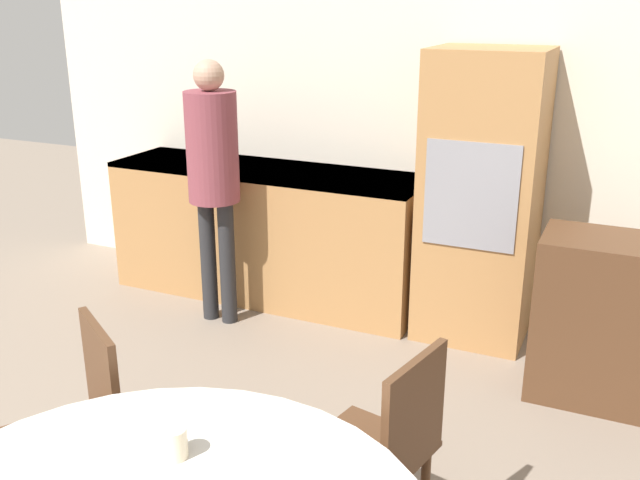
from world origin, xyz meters
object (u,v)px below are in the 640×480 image
chair_far_right (388,445)px  person_standing (213,164)px  cup (174,443)px  oven_unit (481,198)px  sideboard (632,324)px  chair_far_left (79,422)px

chair_far_right → person_standing: size_ratio=0.52×
chair_far_right → cup: 0.82m
oven_unit → chair_far_right: bearing=-86.0°
cup → person_standing: bearing=119.7°
sideboard → cup: size_ratio=9.94×
sideboard → person_standing: bearing=-179.7°
oven_unit → cup: bearing=-96.2°
chair_far_right → oven_unit: bearing=-163.7°
person_standing → cup: person_standing is taller
chair_far_right → cup: chair_far_right is taller
oven_unit → cup: oven_unit is taller
chair_far_left → sideboard: bearing=79.0°
chair_far_right → chair_far_left: bearing=-60.5°
sideboard → chair_far_left: bearing=-134.4°
chair_far_right → cup: size_ratio=9.14×
chair_far_right → person_standing: 2.32m
oven_unit → chair_far_right: size_ratio=2.01×
sideboard → cup: sideboard is taller
oven_unit → sideboard: 1.10m
chair_far_right → sideboard: bearing=166.4°
sideboard → chair_far_right: 1.71m
cup → oven_unit: bearing=83.8°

